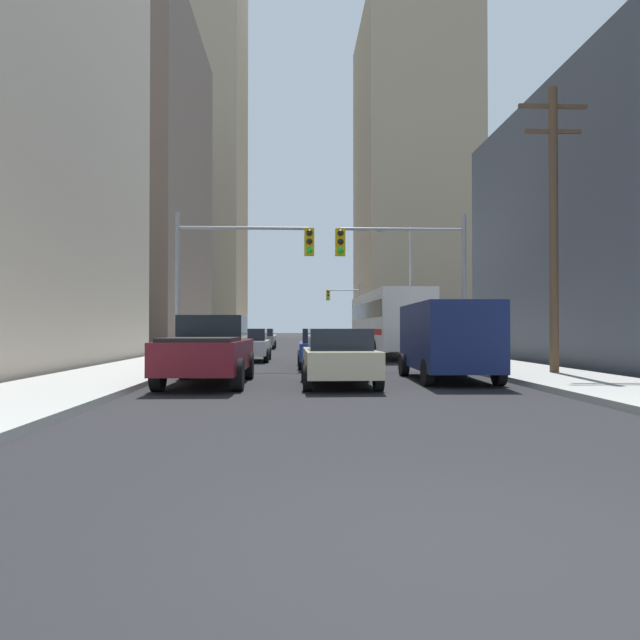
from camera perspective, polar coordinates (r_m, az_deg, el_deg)
ground_plane at (r=4.27m, az=13.65°, el=-21.73°), size 400.00×400.00×0.00m
sidewalk_left at (r=54.14m, az=-8.53°, el=-2.37°), size 3.53×160.00×0.15m
sidewalk_right at (r=54.42m, az=5.71°, el=-2.36°), size 3.53×160.00×0.15m
city_bus at (r=31.77m, az=6.61°, el=-0.11°), size 2.75×11.55×3.40m
pickup_truck_maroon at (r=16.37m, az=-10.74°, el=-2.89°), size 2.20×5.43×1.90m
cargo_van_navy at (r=17.61m, az=12.23°, el=-1.59°), size 2.18×5.28×2.26m
sedan_beige at (r=15.56m, az=1.84°, el=-3.61°), size 1.95×4.22×1.52m
sedan_blue at (r=23.03m, az=0.26°, el=-2.71°), size 1.95×4.23×1.52m
sedan_silver at (r=27.53m, az=-6.92°, el=-2.40°), size 1.95×4.21×1.52m
sedan_black at (r=47.67m, az=2.84°, el=-1.75°), size 1.95×4.20×1.52m
sedan_grey at (r=44.16m, az=-5.59°, el=-1.81°), size 1.95×4.20×1.52m
traffic_signal_near_left at (r=22.85m, az=-7.92°, el=5.67°), size 5.33×0.44×6.00m
traffic_signal_near_right at (r=23.18m, az=8.49°, el=5.56°), size 5.14×0.44×6.00m
traffic_signal_far_right at (r=58.88m, az=2.49°, el=1.60°), size 3.50×0.44×6.00m
utility_pole_right at (r=20.10m, az=21.75°, el=8.73°), size 2.20×0.28×9.15m
street_lamp_right at (r=34.31m, az=8.30°, el=4.15°), size 2.08×0.32×7.50m
building_left_mid_office at (r=57.16m, az=-20.90°, el=12.50°), size 17.40×22.28×29.33m
building_left_far_tower at (r=97.15m, az=-14.39°, el=15.99°), size 22.45×20.05×59.24m
building_right_far_highrise at (r=99.80m, az=8.95°, el=13.37°), size 16.86×24.88×52.00m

